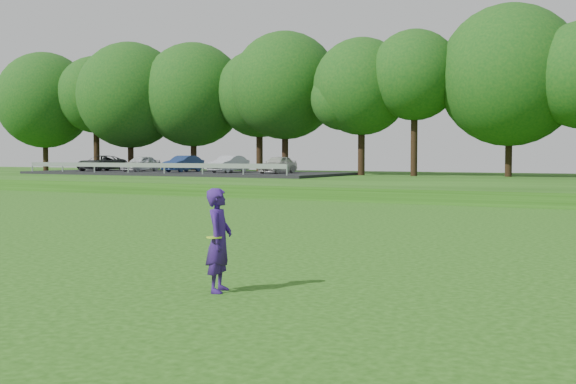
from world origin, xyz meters
The scene contains 6 objects.
ground centered at (0.00, 0.00, 0.00)m, with size 140.00×140.00×0.00m, color #1B450D.
berm centered at (0.00, 34.00, 0.30)m, with size 130.00×30.00×0.60m, color #1B450D.
walking_path centered at (0.00, 20.00, 0.02)m, with size 130.00×1.60×0.04m, color gray.
treeline centered at (0.00, 38.00, 8.10)m, with size 104.00×7.00×15.00m, color #0F4513, non-canonical shape.
parking_lot centered at (-24.48, 32.80, 1.02)m, with size 24.00×9.00×1.38m.
woman centered at (2.09, -0.91, 0.78)m, with size 0.53×0.66×1.57m.
Camera 1 is at (8.15, -9.88, 2.07)m, focal length 45.00 mm.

